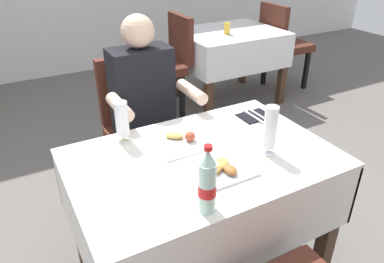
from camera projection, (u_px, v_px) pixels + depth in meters
name	position (u px, v px, depth m)	size (l,w,h in m)	color
main_dining_table	(202.00, 187.00, 1.76)	(1.19, 0.79, 0.76)	white
chair_far_diner_seat	(141.00, 125.00, 2.37)	(0.44, 0.50, 0.97)	#4C2319
seated_diner_far	(147.00, 109.00, 2.22)	(0.50, 0.46, 1.26)	#282D42
plate_near_camera	(220.00, 167.00, 1.57)	(0.25, 0.25, 0.04)	white
plate_far_diner	(180.00, 141.00, 1.76)	(0.24, 0.24, 0.06)	white
beer_glass_left	(122.00, 121.00, 1.74)	(0.07, 0.07, 0.21)	white
beer_glass_middle	(270.00, 131.00, 1.64)	(0.07, 0.07, 0.24)	white
cola_bottle_primary	(207.00, 183.00, 1.30)	(0.07, 0.07, 0.27)	silver
napkin_cutlery_set	(255.00, 116.00, 2.02)	(0.17, 0.19, 0.01)	black
background_dining_table	(229.00, 48.00, 3.84)	(1.03, 0.83, 0.76)	white
background_chair_left	(166.00, 61.00, 3.54)	(0.50, 0.44, 0.97)	#4C2319
background_chair_right	(282.00, 41.00, 4.15)	(0.50, 0.44, 0.97)	#4C2319
background_table_tumbler	(227.00, 28.00, 3.61)	(0.06, 0.06, 0.11)	gold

